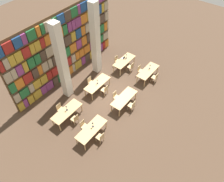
{
  "coord_description": "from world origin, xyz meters",
  "views": [
    {
      "loc": [
        -8.72,
        -6.77,
        12.32
      ],
      "look_at": [
        0.0,
        -0.12,
        0.69
      ],
      "focal_mm": 35.0,
      "sensor_mm": 36.0,
      "label": 1
    }
  ],
  "objects_px": {
    "reading_table_4": "(97,84)",
    "chair_5": "(140,70)",
    "desk_lamp_4": "(126,56)",
    "desk_lamp_2": "(66,107)",
    "desk_lamp_0": "(93,124)",
    "chair_7": "(60,109)",
    "reading_table_5": "(124,61)",
    "reading_table_0": "(91,130)",
    "desk_lamp_3": "(97,81)",
    "reading_table_2": "(148,71)",
    "chair_1": "(84,126)",
    "chair_6": "(75,119)",
    "chair_8": "(105,90)",
    "chair_10": "(131,67)",
    "pillar_left": "(62,63)",
    "chair_11": "(117,60)",
    "chair_0": "(101,137)",
    "laptop": "(123,58)",
    "desk_lamp_1": "(150,66)",
    "chair_9": "(91,82)",
    "reading_table_3": "(67,112)",
    "chair_4": "(155,77)",
    "pillar_center": "(95,40)",
    "reading_table_1": "(124,98)",
    "chair_2": "(132,105)"
  },
  "relations": [
    {
      "from": "chair_6",
      "to": "chair_8",
      "type": "bearing_deg",
      "value": 1.61
    },
    {
      "from": "reading_table_1",
      "to": "desk_lamp_2",
      "type": "distance_m",
      "value": 4.06
    },
    {
      "from": "reading_table_1",
      "to": "desk_lamp_3",
      "type": "relative_size",
      "value": 5.34
    },
    {
      "from": "chair_0",
      "to": "reading_table_4",
      "type": "xyz_separation_m",
      "value": [
        3.34,
        3.05,
        0.22
      ]
    },
    {
      "from": "chair_7",
      "to": "desk_lamp_4",
      "type": "height_order",
      "value": "desk_lamp_4"
    },
    {
      "from": "chair_0",
      "to": "chair_9",
      "type": "bearing_deg",
      "value": 48.32
    },
    {
      "from": "chair_9",
      "to": "desk_lamp_3",
      "type": "height_order",
      "value": "desk_lamp_3"
    },
    {
      "from": "reading_table_2",
      "to": "chair_7",
      "type": "bearing_deg",
      "value": 156.75
    },
    {
      "from": "chair_6",
      "to": "desk_lamp_3",
      "type": "xyz_separation_m",
      "value": [
        3.26,
        0.76,
        0.58
      ]
    },
    {
      "from": "chair_7",
      "to": "reading_table_4",
      "type": "distance_m",
      "value": 3.36
    },
    {
      "from": "chair_4",
      "to": "reading_table_3",
      "type": "distance_m",
      "value": 7.43
    },
    {
      "from": "reading_table_5",
      "to": "desk_lamp_3",
      "type": "bearing_deg",
      "value": 179.72
    },
    {
      "from": "desk_lamp_2",
      "to": "desk_lamp_4",
      "type": "relative_size",
      "value": 1.0
    },
    {
      "from": "chair_9",
      "to": "desk_lamp_4",
      "type": "distance_m",
      "value": 3.89
    },
    {
      "from": "desk_lamp_2",
      "to": "chair_4",
      "type": "bearing_deg",
      "value": -23.87
    },
    {
      "from": "desk_lamp_0",
      "to": "chair_7",
      "type": "distance_m",
      "value": 2.98
    },
    {
      "from": "pillar_left",
      "to": "chair_11",
      "type": "xyz_separation_m",
      "value": [
        5.05,
        -0.9,
        -2.53
      ]
    },
    {
      "from": "desk_lamp_2",
      "to": "chair_10",
      "type": "relative_size",
      "value": 0.49
    },
    {
      "from": "reading_table_5",
      "to": "pillar_center",
      "type": "bearing_deg",
      "value": 135.72
    },
    {
      "from": "reading_table_5",
      "to": "desk_lamp_4",
      "type": "height_order",
      "value": "desk_lamp_4"
    },
    {
      "from": "reading_table_4",
      "to": "chair_5",
      "type": "bearing_deg",
      "value": -24.61
    },
    {
      "from": "pillar_left",
      "to": "chair_7",
      "type": "xyz_separation_m",
      "value": [
        -1.64,
        -0.93,
        -2.53
      ]
    },
    {
      "from": "desk_lamp_0",
      "to": "desk_lamp_4",
      "type": "relative_size",
      "value": 1.01
    },
    {
      "from": "desk_lamp_0",
      "to": "chair_7",
      "type": "bearing_deg",
      "value": 92.38
    },
    {
      "from": "reading_table_2",
      "to": "reading_table_5",
      "type": "bearing_deg",
      "value": 92.56
    },
    {
      "from": "chair_6",
      "to": "chair_8",
      "type": "height_order",
      "value": "same"
    },
    {
      "from": "chair_0",
      "to": "reading_table_2",
      "type": "xyz_separation_m",
      "value": [
        6.88,
        0.73,
        0.22
      ]
    },
    {
      "from": "desk_lamp_3",
      "to": "chair_1",
      "type": "bearing_deg",
      "value": -154.43
    },
    {
      "from": "desk_lamp_1",
      "to": "desk_lamp_2",
      "type": "distance_m",
      "value": 7.41
    },
    {
      "from": "desk_lamp_1",
      "to": "reading_table_5",
      "type": "xyz_separation_m",
      "value": [
        -0.38,
        2.22,
        -0.36
      ]
    },
    {
      "from": "desk_lamp_4",
      "to": "reading_table_4",
      "type": "bearing_deg",
      "value": 179.7
    },
    {
      "from": "chair_0",
      "to": "laptop",
      "type": "xyz_separation_m",
      "value": [
        6.95,
        3.21,
        0.34
      ]
    },
    {
      "from": "chair_1",
      "to": "reading_table_5",
      "type": "distance_m",
      "value": 6.96
    },
    {
      "from": "pillar_center",
      "to": "reading_table_0",
      "type": "xyz_separation_m",
      "value": [
        -5.16,
        -3.89,
        -2.31
      ]
    },
    {
      "from": "desk_lamp_0",
      "to": "chair_10",
      "type": "xyz_separation_m",
      "value": [
        6.58,
        1.53,
        -0.59
      ]
    },
    {
      "from": "chair_1",
      "to": "reading_table_3",
      "type": "xyz_separation_m",
      "value": [
        0.04,
        1.53,
        0.22
      ]
    },
    {
      "from": "pillar_left",
      "to": "desk_lamp_1",
      "type": "xyz_separation_m",
      "value": [
        5.48,
        -3.84,
        -1.95
      ]
    },
    {
      "from": "chair_7",
      "to": "chair_8",
      "type": "distance_m",
      "value": 3.56
    },
    {
      "from": "chair_6",
      "to": "chair_8",
      "type": "distance_m",
      "value": 3.3
    },
    {
      "from": "reading_table_3",
      "to": "chair_11",
      "type": "distance_m",
      "value": 6.75
    },
    {
      "from": "chair_9",
      "to": "chair_6",
      "type": "bearing_deg",
      "value": 24.63
    },
    {
      "from": "reading_table_4",
      "to": "chair_8",
      "type": "bearing_deg",
      "value": -89.49
    },
    {
      "from": "pillar_left",
      "to": "chair_6",
      "type": "xyz_separation_m",
      "value": [
        -1.64,
        -2.35,
        -2.53
      ]
    },
    {
      "from": "chair_4",
      "to": "laptop",
      "type": "xyz_separation_m",
      "value": [
        0.1,
        3.2,
        0.34
      ]
    },
    {
      "from": "desk_lamp_4",
      "to": "desk_lamp_2",
      "type": "bearing_deg",
      "value": -179.79
    },
    {
      "from": "chair_5",
      "to": "reading_table_3",
      "type": "relative_size",
      "value": 0.39
    },
    {
      "from": "reading_table_0",
      "to": "desk_lamp_3",
      "type": "xyz_separation_m",
      "value": [
        3.33,
        2.29,
        0.36
      ]
    },
    {
      "from": "chair_6",
      "to": "reading_table_3",
      "type": "bearing_deg",
      "value": 90.63
    },
    {
      "from": "chair_2",
      "to": "desk_lamp_3",
      "type": "bearing_deg",
      "value": 90.26
    },
    {
      "from": "desk_lamp_2",
      "to": "chair_0",
      "type": "bearing_deg",
      "value": -92.05
    }
  ]
}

